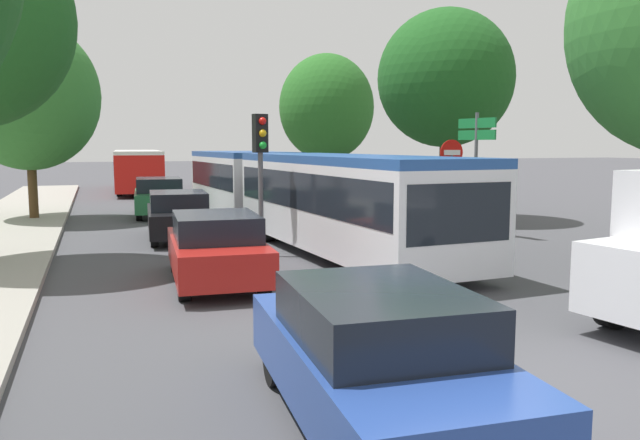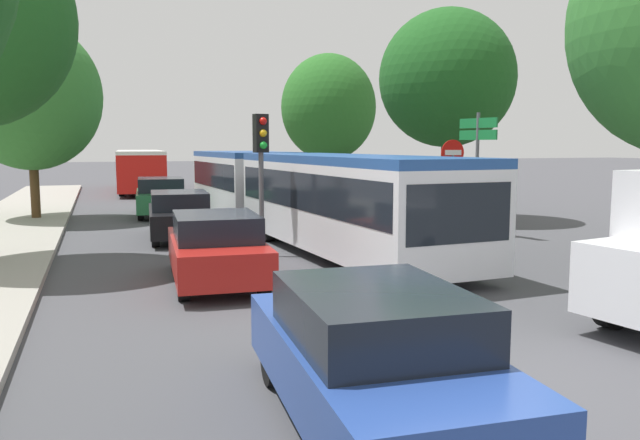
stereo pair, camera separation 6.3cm
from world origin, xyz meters
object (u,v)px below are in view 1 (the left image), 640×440
at_px(queued_car_red, 216,248).
at_px(tree_right_mid, 445,82).
at_px(queued_car_green, 159,197).
at_px(tree_left_far, 30,99).
at_px(tree_right_far, 327,110).
at_px(articulated_bus, 293,189).
at_px(city_bus_rear, 137,168).
at_px(queued_car_black, 178,215).
at_px(traffic_light, 261,152).
at_px(queued_car_blue, 376,356).
at_px(no_entry_sign, 451,174).
at_px(direction_sign_post, 476,149).

bearing_deg(queued_car_red, tree_right_mid, -47.94).
relative_size(queued_car_green, tree_left_far, 0.62).
bearing_deg(tree_right_far, queued_car_green, -148.33).
relative_size(articulated_bus, tree_left_far, 2.38).
bearing_deg(queued_car_red, articulated_bus, -27.02).
bearing_deg(city_bus_rear, queued_car_green, -177.84).
xyz_separation_m(queued_car_black, tree_left_far, (-4.20, 5.92, 3.55)).
height_order(articulated_bus, tree_right_mid, tree_right_mid).
xyz_separation_m(traffic_light, tree_left_far, (-5.72, 9.42, 1.74)).
distance_m(queued_car_blue, tree_right_far, 26.13).
height_order(articulated_bus, no_entry_sign, no_entry_sign).
xyz_separation_m(articulated_bus, queued_car_green, (-3.21, 6.75, -0.67)).
xyz_separation_m(articulated_bus, no_entry_sign, (3.75, -2.51, 0.47)).
xyz_separation_m(articulated_bus, traffic_light, (-1.74, -2.99, 1.09)).
relative_size(articulated_bus, direction_sign_post, 4.59).
relative_size(articulated_bus, queued_car_black, 4.10).
bearing_deg(queued_car_green, city_bus_rear, 3.57).
distance_m(city_bus_rear, queued_car_red, 25.63).
bearing_deg(tree_right_mid, traffic_light, -148.17).
bearing_deg(no_entry_sign, tree_right_mid, 151.76).
relative_size(queued_car_red, no_entry_sign, 1.43).
xyz_separation_m(queued_car_blue, queued_car_green, (-0.20, 18.98, 0.04)).
bearing_deg(city_bus_rear, queued_car_red, -177.90).
bearing_deg(tree_left_far, tree_right_mid, -18.51).
relative_size(queued_car_blue, traffic_light, 1.18).
relative_size(tree_left_far, tree_right_mid, 0.94).
bearing_deg(queued_car_green, tree_left_far, 98.09).
bearing_deg(queued_car_black, tree_right_mid, -77.80).
distance_m(articulated_bus, traffic_light, 3.62).
relative_size(queued_car_blue, queued_car_black, 1.00).
relative_size(queued_car_black, direction_sign_post, 1.12).
distance_m(city_bus_rear, traffic_light, 23.15).
xyz_separation_m(articulated_bus, city_bus_rear, (-3.14, 20.10, -0.04)).
distance_m(articulated_bus, tree_left_far, 10.26).
xyz_separation_m(queued_car_blue, queued_car_black, (-0.26, 12.75, -0.00)).
relative_size(no_entry_sign, tree_right_far, 0.39).
bearing_deg(queued_car_blue, city_bus_rear, 4.09).
bearing_deg(queued_car_green, direction_sign_post, -133.04).
distance_m(tree_left_far, tree_right_mid, 14.34).
height_order(articulated_bus, direction_sign_post, direction_sign_post).
distance_m(queued_car_green, tree_left_far, 5.52).
bearing_deg(direction_sign_post, queued_car_red, 10.33).
relative_size(city_bus_rear, no_entry_sign, 3.92).
relative_size(queued_car_blue, queued_car_red, 1.00).
bearing_deg(queued_car_black, queued_car_red, -176.45).
relative_size(traffic_light, no_entry_sign, 1.21).
height_order(queued_car_black, direction_sign_post, direction_sign_post).
height_order(articulated_bus, queued_car_black, articulated_bus).
distance_m(no_entry_sign, tree_right_far, 15.01).
bearing_deg(city_bus_rear, tree_right_mid, -150.58).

